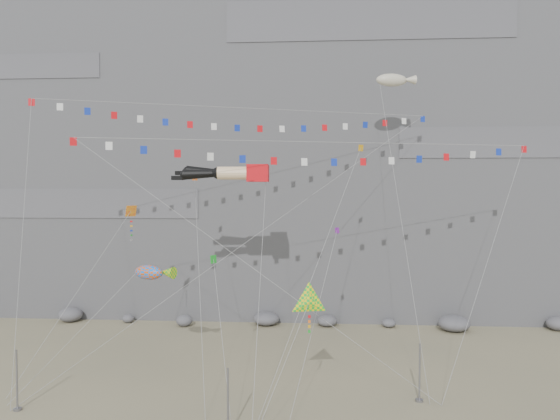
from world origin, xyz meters
TOP-DOWN VIEW (x-y plane):
  - ground at (0.00, 0.00)m, footprint 120.00×120.00m
  - cliff at (0.00, 32.00)m, footprint 80.00×28.00m
  - talus_boulders at (0.00, 17.00)m, footprint 60.00×3.00m
  - anchor_pole_left at (-13.21, -4.67)m, footprint 0.12×0.12m
  - anchor_pole_center at (0.25, -7.37)m, footprint 0.12×0.12m
  - anchor_pole_right at (11.58, -1.52)m, footprint 0.12×0.12m
  - legs_kite at (-1.70, 6.36)m, footprint 8.05×16.14m
  - flag_banner_upper at (-0.72, 9.11)m, footprint 30.87×20.24m
  - flag_banner_lower at (5.19, 3.94)m, footprint 32.73×11.09m
  - harlequin_kite at (-9.30, 4.73)m, footprint 6.63×8.88m
  - fish_windsock at (-7.19, 2.37)m, footprint 8.96×7.69m
  - delta_kite at (4.59, -3.89)m, footprint 4.26×5.34m
  - blimp_windsock at (11.51, 12.59)m, footprint 4.03×15.74m
  - small_kite_a at (-5.30, 9.25)m, footprint 4.63×15.60m
  - small_kite_b at (6.46, 4.84)m, footprint 3.71×12.26m
  - small_kite_c at (-2.03, 0.50)m, footprint 3.27×8.70m
  - small_kite_d at (8.31, 7.10)m, footprint 7.50×14.05m

SIDE VIEW (x-z plane):
  - ground at x=0.00m, z-range 0.00..0.00m
  - talus_boulders at x=0.00m, z-range 0.00..1.20m
  - anchor_pole_right at x=11.58m, z-range 0.00..3.74m
  - anchor_pole_left at x=-13.21m, z-range 0.00..3.75m
  - anchor_pole_center at x=0.25m, z-range 0.00..3.84m
  - delta_kite at x=4.59m, z-range 2.29..11.26m
  - fish_windsock at x=-7.19m, z-range 1.39..13.50m
  - small_kite_c at x=-2.03m, z-range 2.58..14.64m
  - small_kite_b at x=6.46m, z-range 2.16..18.06m
  - harlequin_kite at x=-9.30m, z-range 4.16..19.39m
  - small_kite_a at x=-5.30m, z-range 3.61..24.76m
  - legs_kite at x=-1.70m, z-range 4.26..25.23m
  - small_kite_d at x=8.31m, z-range 5.15..27.62m
  - flag_banner_lower at x=5.19m, z-range 7.08..26.82m
  - flag_banner_upper at x=-0.72m, z-range 6.34..34.07m
  - blimp_windsock at x=11.51m, z-range 9.34..36.65m
  - cliff at x=0.00m, z-range 0.00..50.00m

